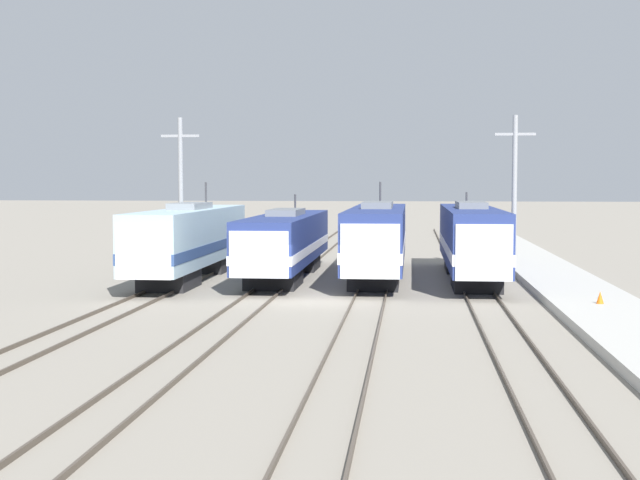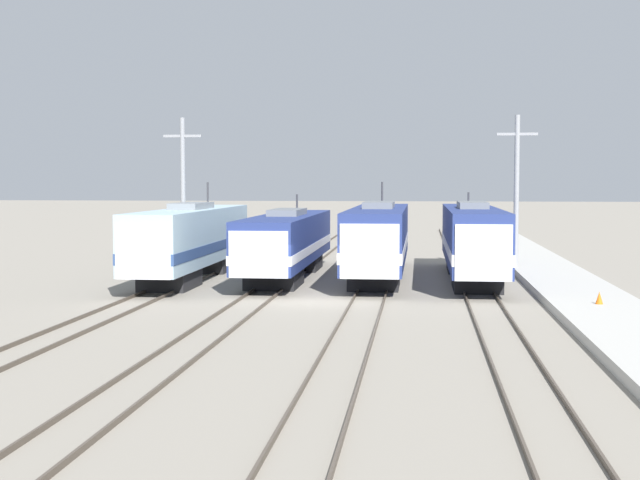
{
  "view_description": "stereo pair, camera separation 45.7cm",
  "coord_description": "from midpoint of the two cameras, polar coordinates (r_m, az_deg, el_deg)",
  "views": [
    {
      "loc": [
        4.46,
        -40.35,
        5.5
      ],
      "look_at": [
        0.02,
        3.08,
        2.59
      ],
      "focal_mm": 50.0,
      "sensor_mm": 36.0,
      "label": 1
    },
    {
      "loc": [
        4.92,
        -40.3,
        5.5
      ],
      "look_at": [
        0.02,
        3.08,
        2.59
      ],
      "focal_mm": 50.0,
      "sensor_mm": 36.0,
      "label": 2
    }
  ],
  "objects": [
    {
      "name": "locomotive_far_right",
      "position": [
        49.65,
        9.39,
        -0.01
      ],
      "size": [
        2.84,
        18.47,
        4.82
      ],
      "color": "black",
      "rests_on": "ground_plane"
    },
    {
      "name": "rail_pair_center_left",
      "position": [
        41.34,
        -4.36,
        -3.74
      ],
      "size": [
        1.51,
        120.0,
        0.15
      ],
      "color": "#4C4238",
      "rests_on": "ground_plane"
    },
    {
      "name": "catenary_tower_right",
      "position": [
        54.25,
        12.1,
        3.12
      ],
      "size": [
        2.4,
        0.31,
        9.38
      ],
      "color": "gray",
      "rests_on": "ground_plane"
    },
    {
      "name": "locomotive_center_left",
      "position": [
        50.07,
        -2.53,
        -0.17
      ],
      "size": [
        3.09,
        18.3,
        4.67
      ],
      "color": "black",
      "rests_on": "ground_plane"
    },
    {
      "name": "catenary_tower_left",
      "position": [
        55.82,
        -9.13,
        3.18
      ],
      "size": [
        2.4,
        0.31,
        9.38
      ],
      "color": "gray",
      "rests_on": "ground_plane"
    },
    {
      "name": "ground_plane",
      "position": [
        40.97,
        -0.79,
        -3.9
      ],
      "size": [
        400.0,
        400.0,
        0.0
      ],
      "primitive_type": "plane",
      "color": "gray"
    },
    {
      "name": "locomotive_center_right",
      "position": [
        50.0,
        3.42,
        0.05
      ],
      "size": [
        3.04,
        18.64,
        5.43
      ],
      "color": "black",
      "rests_on": "ground_plane"
    },
    {
      "name": "platform",
      "position": [
        41.4,
        16.54,
        -3.72
      ],
      "size": [
        4.0,
        120.0,
        0.38
      ],
      "color": "#B7B5AD",
      "rests_on": "ground_plane"
    },
    {
      "name": "traffic_cone",
      "position": [
        38.91,
        17.17,
        -3.54
      ],
      "size": [
        0.31,
        0.31,
        0.52
      ],
      "color": "orange",
      "rests_on": "platform"
    },
    {
      "name": "rail_pair_center_right",
      "position": [
        40.74,
        2.84,
        -3.84
      ],
      "size": [
        1.51,
        120.0,
        0.15
      ],
      "color": "#4C4238",
      "rests_on": "ground_plane"
    },
    {
      "name": "rail_pair_far_left",
      "position": [
        42.56,
        -11.26,
        -3.59
      ],
      "size": [
        1.5,
        120.0,
        0.15
      ],
      "color": "#4C4238",
      "rests_on": "ground_plane"
    },
    {
      "name": "locomotive_far_left",
      "position": [
        49.62,
        -8.72,
        -0.04
      ],
      "size": [
        2.89,
        17.68,
        5.41
      ],
      "color": "#232326",
      "rests_on": "ground_plane"
    },
    {
      "name": "rail_pair_far_right",
      "position": [
        40.81,
        10.15,
        -3.89
      ],
      "size": [
        1.5,
        120.0,
        0.15
      ],
      "color": "#4C4238",
      "rests_on": "ground_plane"
    }
  ]
}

